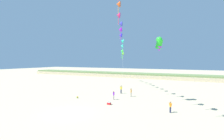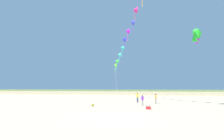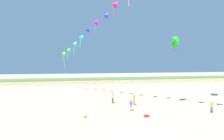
# 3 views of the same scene
# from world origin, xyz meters

# --- Properties ---
(ground_plane) EXTENTS (240.00, 240.00, 0.00)m
(ground_plane) POSITION_xyz_m (0.00, 0.00, 0.00)
(ground_plane) COLOR beige
(dune_ridge) EXTENTS (120.00, 8.60, 1.81)m
(dune_ridge) POSITION_xyz_m (0.00, 49.32, 0.90)
(dune_ridge) COLOR #BFAE8B
(dune_ridge) RESTS_ON ground
(person_near_left) EXTENTS (0.48, 0.36, 1.52)m
(person_near_left) POSITION_xyz_m (11.86, 6.07, 0.88)
(person_near_left) COLOR #282D4C
(person_near_left) RESTS_ON ground
(person_near_right) EXTENTS (0.59, 0.23, 1.68)m
(person_near_right) POSITION_xyz_m (0.63, 15.41, 0.97)
(person_near_right) COLOR #282D4C
(person_near_right) RESTS_ON ground
(person_mid_center) EXTENTS (0.22, 0.56, 1.59)m
(person_mid_center) POSITION_xyz_m (3.61, 13.34, 0.92)
(person_mid_center) COLOR #726656
(person_mid_center) RESTS_ON ground
(person_far_left) EXTENTS (0.52, 0.28, 1.52)m
(person_far_left) POSITION_xyz_m (1.80, 9.54, 0.88)
(person_far_left) COLOR gray
(person_far_left) RESTS_ON ground
(kite_banner_string) EXTENTS (16.04, 39.89, 22.28)m
(kite_banner_string) POSITION_xyz_m (0.15, 15.52, 15.43)
(kite_banner_string) COLOR #65CD20
(large_kite_low_lead) EXTENTS (1.62, 1.60, 2.28)m
(large_kite_low_lead) POSITION_xyz_m (9.29, 10.79, 9.62)
(large_kite_low_lead) COLOR #26D62D
(beach_cooler) EXTENTS (0.58, 0.41, 0.46)m
(beach_cooler) POSITION_xyz_m (2.65, 6.16, 0.21)
(beach_cooler) COLOR red
(beach_cooler) RESTS_ON ground
(beach_ball) EXTENTS (0.36, 0.36, 0.36)m
(beach_ball) POSITION_xyz_m (-4.71, 7.66, 0.18)
(beach_ball) COLOR orange
(beach_ball) RESTS_ON ground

